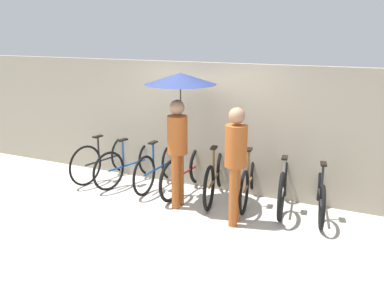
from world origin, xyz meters
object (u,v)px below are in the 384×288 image
Objects in this scene: parked_bicycle_4 at (216,176)px; parked_bicycle_7 at (320,192)px; parked_bicycle_1 at (132,163)px; parked_bicycle_6 at (284,184)px; parked_bicycle_2 at (159,167)px; pedestrian_leading at (179,100)px; parked_bicycle_0 at (106,158)px; parked_bicycle_3 at (186,171)px; pedestrian_center at (236,157)px; parked_bicycle_5 at (250,180)px.

parked_bicycle_4 reaches higher than parked_bicycle_7.
parked_bicycle_1 is 3.46m from parked_bicycle_7.
parked_bicycle_2 is at bearing 81.41° from parked_bicycle_6.
pedestrian_leading reaches higher than parked_bicycle_2.
parked_bicycle_0 is at bearing 77.94° from parked_bicycle_4.
parked_bicycle_1 is 1.00× the size of parked_bicycle_3.
parked_bicycle_6 is at bearing 53.09° from pedestrian_center.
parked_bicycle_1 is 1.04× the size of parked_bicycle_7.
parked_bicycle_0 is at bearing 81.47° from parked_bicycle_6.
parked_bicycle_0 is 0.58m from parked_bicycle_1.
parked_bicycle_2 is at bearing 78.38° from parked_bicycle_7.
parked_bicycle_3 is (1.73, -0.01, -0.02)m from parked_bicycle_0.
parked_bicycle_4 is at bearing 119.46° from pedestrian_center.
parked_bicycle_7 is at bearing -100.81° from parked_bicycle_6.
parked_bicycle_7 is (3.46, 0.03, -0.03)m from parked_bicycle_1.
parked_bicycle_4 is 1.02× the size of parked_bicycle_5.
parked_bicycle_0 is 3.46m from parked_bicycle_6.
parked_bicycle_2 is (0.58, 0.02, -0.00)m from parked_bicycle_1.
parked_bicycle_1 is 1.04× the size of parked_bicycle_2.
parked_bicycle_1 is at bearing 77.67° from parked_bicycle_4.
parked_bicycle_3 is 1.01× the size of parked_bicycle_6.
parked_bicycle_0 is 2.31m from parked_bicycle_4.
parked_bicycle_0 is 1.01× the size of pedestrian_center.
parked_bicycle_7 is at bearing -89.68° from parked_bicycle_2.
pedestrian_leading is (-2.15, -0.59, 1.39)m from parked_bicycle_7.
parked_bicycle_7 is 1.57m from pedestrian_center.
parked_bicycle_5 is (2.88, 0.05, -0.02)m from parked_bicycle_0.
parked_bicycle_7 is at bearing -75.84° from parked_bicycle_1.
parked_bicycle_2 is 0.94× the size of parked_bicycle_4.
parked_bicycle_6 is 0.81× the size of pedestrian_leading.
pedestrian_leading is (1.31, -0.56, 1.37)m from parked_bicycle_1.
parked_bicycle_2 is 0.97× the size of parked_bicycle_6.
pedestrian_center is (2.95, -0.88, 0.64)m from parked_bicycle_0.
parked_bicycle_3 is 1.16m from parked_bicycle_5.
pedestrian_leading is at bearing -96.61° from parked_bicycle_0.
pedestrian_center is at bearing 118.00° from parked_bicycle_7.
parked_bicycle_7 is (1.15, -0.02, -0.02)m from parked_bicycle_5.
parked_bicycle_0 is 1.73m from parked_bicycle_3.
parked_bicycle_3 is at bearing -80.41° from parked_bicycle_0.
parked_bicycle_2 is at bearing 137.60° from pedestrian_leading.
parked_bicycle_5 is at bearing 76.97° from parked_bicycle_7.
parked_bicycle_6 reaches higher than parked_bicycle_0.
parked_bicycle_2 is 0.99× the size of parked_bicycle_7.
parked_bicycle_6 is at bearing -79.27° from parked_bicycle_0.
parked_bicycle_1 reaches higher than parked_bicycle_2.
parked_bicycle_5 is 1.01× the size of parked_bicycle_6.
parked_bicycle_1 is 1.02× the size of parked_bicycle_6.
parked_bicycle_0 is at bearing 90.93° from parked_bicycle_2.
parked_bicycle_1 is 1.73m from parked_bicycle_4.
parked_bicycle_1 is at bearing -80.06° from parked_bicycle_0.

